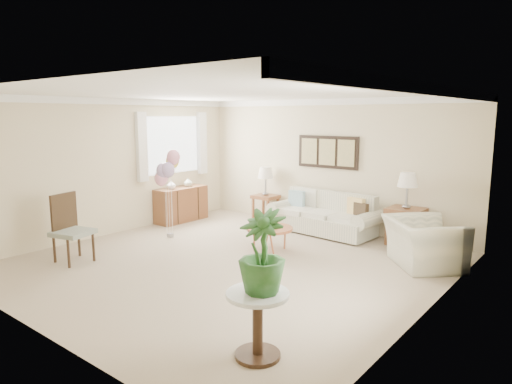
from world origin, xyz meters
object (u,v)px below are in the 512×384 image
(balloon_cluster, at_px, (168,168))
(accent_chair, at_px, (70,227))
(armchair, at_px, (423,243))
(sofa, at_px, (325,217))
(coffee_table, at_px, (270,229))

(balloon_cluster, bearing_deg, accent_chair, -94.31)
(armchair, relative_size, accent_chair, 1.04)
(balloon_cluster, bearing_deg, armchair, 17.04)
(balloon_cluster, bearing_deg, sofa, 45.21)
(armchair, distance_m, balloon_cluster, 4.59)
(accent_chair, height_order, balloon_cluster, balloon_cluster)
(coffee_table, relative_size, balloon_cluster, 0.48)
(coffee_table, distance_m, balloon_cluster, 2.24)
(armchair, xyz_separation_m, balloon_cluster, (-4.29, -1.31, 0.96))
(accent_chair, xyz_separation_m, balloon_cluster, (0.14, 1.89, 0.77))
(armchair, bearing_deg, sofa, 26.78)
(sofa, xyz_separation_m, balloon_cluster, (-2.11, -2.13, 1.01))
(sofa, height_order, coffee_table, sofa)
(coffee_table, xyz_separation_m, accent_chair, (-2.10, -2.42, 0.19))
(accent_chair, relative_size, balloon_cluster, 0.64)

